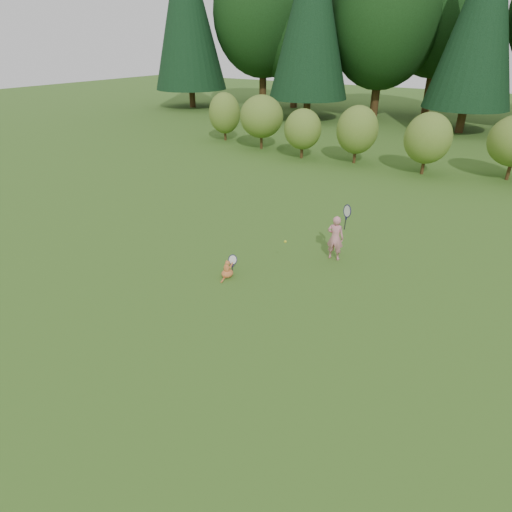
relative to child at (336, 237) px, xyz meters
The scene contains 5 objects.
ground 3.32m from the child, 114.14° to the right, with size 100.00×100.00×0.00m, color #2D5317.
shrub_row 10.15m from the child, 97.56° to the left, with size 28.00×3.00×2.80m, color #547323, non-canonical shape.
child is the anchor object (origin of this frame).
cat 3.03m from the child, 128.39° to the right, with size 0.36×0.68×0.61m.
tennis_ball 1.50m from the child, 125.21° to the right, with size 0.07×0.07×0.07m.
Camera 1 is at (5.12, -6.89, 5.35)m, focal length 30.00 mm.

